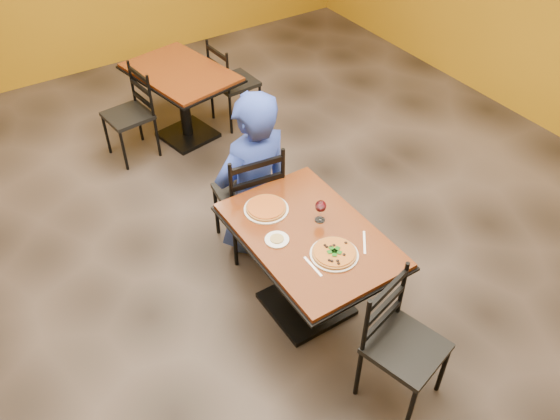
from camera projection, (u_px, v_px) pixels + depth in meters
floor at (271, 264)px, 4.55m from camera, size 7.00×8.00×0.01m
table_main at (309, 253)px, 3.87m from camera, size 0.83×1.23×0.75m
table_second at (182, 89)px, 5.56m from camera, size 0.95×1.23×0.75m
chair_main_near at (406, 349)px, 3.40m from camera, size 0.51×0.51×0.93m
chair_main_far at (248, 194)px, 4.43m from camera, size 0.51×0.51×1.00m
chair_second_left at (128, 116)px, 5.40m from camera, size 0.44×0.44×0.88m
chair_second_right at (235, 83)px, 5.86m from camera, size 0.43×0.43×0.90m
diner at (253, 173)px, 4.31m from camera, size 0.71×0.50×1.40m
plate_main at (334, 254)px, 3.59m from camera, size 0.31×0.31×0.01m
pizza_main at (334, 253)px, 3.57m from camera, size 0.28×0.28×0.02m
plate_far at (266, 209)px, 3.91m from camera, size 0.31×0.31×0.01m
pizza_far at (266, 207)px, 3.90m from camera, size 0.28×0.28×0.02m
side_plate at (277, 240)px, 3.69m from camera, size 0.16×0.16×0.01m
dip at (277, 239)px, 3.68m from camera, size 0.09×0.09×0.01m
wine_glass at (320, 210)px, 3.78m from camera, size 0.08×0.08×0.18m
fork at (313, 267)px, 3.51m from camera, size 0.02×0.19×0.00m
knife at (364, 242)px, 3.67m from camera, size 0.14×0.17×0.00m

